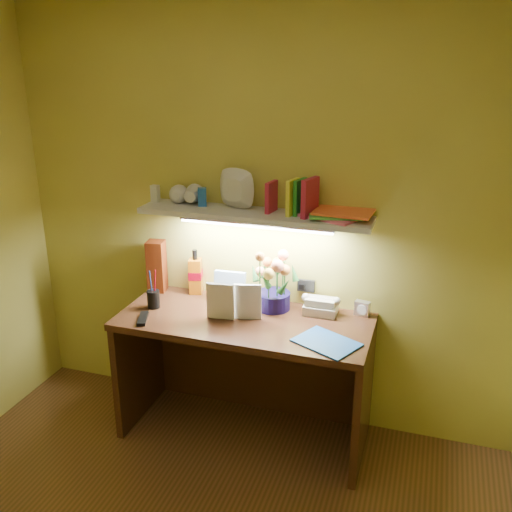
{
  "coord_description": "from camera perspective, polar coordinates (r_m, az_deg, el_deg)",
  "views": [
    {
      "loc": [
        0.94,
        -1.49,
        2.13
      ],
      "look_at": [
        0.02,
        1.35,
        1.07
      ],
      "focal_mm": 40.0,
      "sensor_mm": 36.0,
      "label": 1
    }
  ],
  "objects": [
    {
      "name": "blue_folder",
      "position": [
        2.94,
        7.06,
        -8.59
      ],
      "size": [
        0.37,
        0.33,
        0.01
      ],
      "primitive_type": "cube",
      "rotation": [
        0.0,
        0.0,
        -0.46
      ],
      "color": "#205EB5",
      "rests_on": "desk"
    },
    {
      "name": "tv_remote",
      "position": [
        3.21,
        -11.25,
        -6.15
      ],
      "size": [
        0.1,
        0.17,
        0.02
      ],
      "primitive_type": "cube",
      "rotation": [
        0.0,
        0.0,
        0.36
      ],
      "color": "black",
      "rests_on": "desk"
    },
    {
      "name": "desk_book_b",
      "position": [
        3.13,
        -2.22,
        -4.56
      ],
      "size": [
        0.15,
        0.05,
        0.21
      ],
      "primitive_type": "imported",
      "rotation": [
        0.0,
        0.0,
        0.22
      ],
      "color": "silver",
      "rests_on": "desk"
    },
    {
      "name": "pen_cup",
      "position": [
        3.32,
        -10.26,
        -3.69
      ],
      "size": [
        0.08,
        0.08,
        0.18
      ],
      "primitive_type": "cylinder",
      "rotation": [
        0.0,
        0.0,
        0.19
      ],
      "color": "black",
      "rests_on": "desk"
    },
    {
      "name": "desk",
      "position": [
        3.35,
        -1.15,
        -12.07
      ],
      "size": [
        1.4,
        0.6,
        0.75
      ],
      "primitive_type": "cube",
      "color": "#311B0D",
      "rests_on": "ground"
    },
    {
      "name": "flower_bouquet",
      "position": [
        3.23,
        1.77,
        -2.49
      ],
      "size": [
        0.28,
        0.28,
        0.34
      ],
      "primitive_type": null,
      "rotation": [
        0.0,
        0.0,
        -0.37
      ],
      "color": "#100A3D",
      "rests_on": "desk"
    },
    {
      "name": "telephone",
      "position": [
        3.23,
        6.5,
        -4.84
      ],
      "size": [
        0.18,
        0.14,
        0.11
      ],
      "primitive_type": null,
      "rotation": [
        0.0,
        0.0,
        0.01
      ],
      "color": "beige",
      "rests_on": "desk"
    },
    {
      "name": "desk_book_a",
      "position": [
        3.15,
        -4.98,
        -4.41
      ],
      "size": [
        0.16,
        0.03,
        0.21
      ],
      "primitive_type": "imported",
      "rotation": [
        0.0,
        0.0,
        0.06
      ],
      "color": "beige",
      "rests_on": "desk"
    },
    {
      "name": "wall_shelf",
      "position": [
        3.12,
        0.14,
        4.76
      ],
      "size": [
        1.3,
        0.37,
        0.24
      ],
      "color": "silver",
      "rests_on": "ground"
    },
    {
      "name": "desk_clock",
      "position": [
        3.25,
        10.59,
        -5.16
      ],
      "size": [
        0.09,
        0.06,
        0.08
      ],
      "primitive_type": "cube",
      "rotation": [
        0.0,
        0.0,
        -0.23
      ],
      "color": "silver",
      "rests_on": "desk"
    },
    {
      "name": "whisky_box",
      "position": [
        3.53,
        -9.9,
        -1.0
      ],
      "size": [
        0.12,
        0.12,
        0.32
      ],
      "primitive_type": "cube",
      "rotation": [
        0.0,
        0.0,
        0.17
      ],
      "color": "#551C07",
      "rests_on": "desk"
    },
    {
      "name": "art_card",
      "position": [
        3.35,
        -2.63,
        -3.1
      ],
      "size": [
        0.19,
        0.05,
        0.18
      ],
      "primitive_type": null,
      "rotation": [
        0.0,
        0.0,
        0.06
      ],
      "color": "white",
      "rests_on": "desk"
    },
    {
      "name": "whisky_bottle",
      "position": [
        3.47,
        -6.07,
        -1.57
      ],
      "size": [
        0.09,
        0.09,
        0.28
      ],
      "primitive_type": null,
      "rotation": [
        0.0,
        0.0,
        0.26
      ],
      "color": "#BD5C08",
      "rests_on": "desk"
    }
  ]
}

